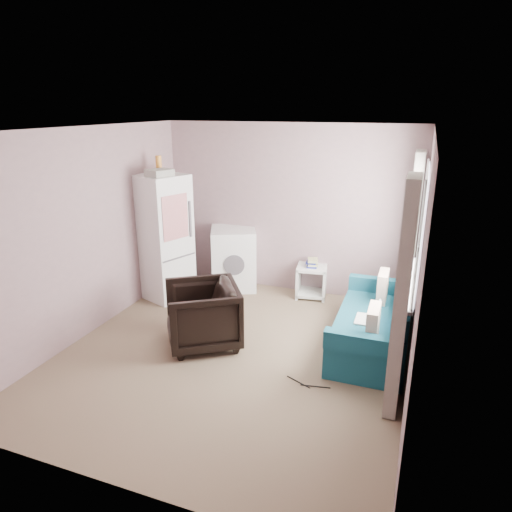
{
  "coord_description": "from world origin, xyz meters",
  "views": [
    {
      "loc": [
        1.85,
        -4.28,
        2.73
      ],
      "look_at": [
        0.05,
        0.6,
        1.0
      ],
      "focal_mm": 32.0,
      "sensor_mm": 36.0,
      "label": 1
    }
  ],
  "objects_px": {
    "fridge": "(164,237)",
    "side_table": "(312,279)",
    "armchair": "(202,312)",
    "washing_machine": "(234,257)",
    "sofa": "(377,325)"
  },
  "relations": [
    {
      "from": "fridge",
      "to": "sofa",
      "type": "height_order",
      "value": "fridge"
    },
    {
      "from": "side_table",
      "to": "fridge",
      "type": "bearing_deg",
      "value": -160.2
    },
    {
      "from": "side_table",
      "to": "sofa",
      "type": "height_order",
      "value": "sofa"
    },
    {
      "from": "armchair",
      "to": "side_table",
      "type": "distance_m",
      "value": 2.05
    },
    {
      "from": "armchair",
      "to": "fridge",
      "type": "xyz_separation_m",
      "value": [
        -1.15,
        1.12,
        0.5
      ]
    },
    {
      "from": "washing_machine",
      "to": "side_table",
      "type": "distance_m",
      "value": 1.25
    },
    {
      "from": "side_table",
      "to": "sofa",
      "type": "bearing_deg",
      "value": -48.85
    },
    {
      "from": "fridge",
      "to": "side_table",
      "type": "xyz_separation_m",
      "value": [
        2.02,
        0.73,
        -0.64
      ]
    },
    {
      "from": "armchair",
      "to": "fridge",
      "type": "bearing_deg",
      "value": -167.66
    },
    {
      "from": "fridge",
      "to": "washing_machine",
      "type": "height_order",
      "value": "fridge"
    },
    {
      "from": "side_table",
      "to": "sofa",
      "type": "distance_m",
      "value": 1.64
    },
    {
      "from": "armchair",
      "to": "fridge",
      "type": "distance_m",
      "value": 1.69
    },
    {
      "from": "fridge",
      "to": "side_table",
      "type": "height_order",
      "value": "fridge"
    },
    {
      "from": "fridge",
      "to": "washing_machine",
      "type": "distance_m",
      "value": 1.13
    },
    {
      "from": "washing_machine",
      "to": "armchair",
      "type": "bearing_deg",
      "value": -102.47
    }
  ]
}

